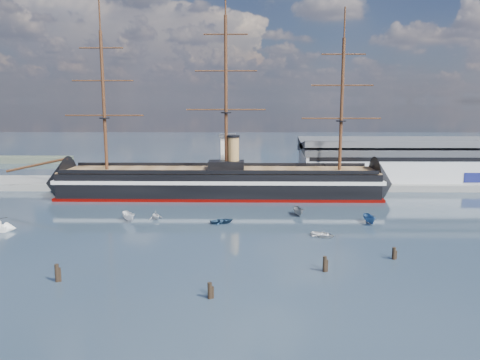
{
  "coord_description": "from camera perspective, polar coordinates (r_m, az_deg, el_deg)",
  "views": [
    {
      "loc": [
        8.86,
        -70.99,
        26.88
      ],
      "look_at": [
        7.41,
        35.0,
        9.0
      ],
      "focal_mm": 35.0,
      "sensor_mm": 36.0,
      "label": 1
    }
  ],
  "objects": [
    {
      "name": "piling_near_right",
      "position": [
        77.28,
        10.26,
        -10.94
      ],
      "size": [
        0.64,
        0.64,
        3.24
      ],
      "primitive_type": "cylinder",
      "color": "black",
      "rests_on": "ground"
    },
    {
      "name": "piling_far_right",
      "position": [
        85.88,
        18.22,
        -9.16
      ],
      "size": [
        0.64,
        0.64,
        2.83
      ],
      "primitive_type": "cylinder",
      "color": "black",
      "rests_on": "ground"
    },
    {
      "name": "motorboat_a",
      "position": [
        109.29,
        -13.38,
        -4.93
      ],
      "size": [
        6.83,
        5.49,
        2.62
      ],
      "primitive_type": "imported",
      "rotation": [
        0.0,
        0.0,
        0.56
      ],
      "color": "white",
      "rests_on": "ground"
    },
    {
      "name": "motorboat_c",
      "position": [
        112.54,
        7.14,
        -4.32
      ],
      "size": [
        6.33,
        3.17,
        2.42
      ],
      "primitive_type": "imported",
      "rotation": [
        0.0,
        0.0,
        0.16
      ],
      "color": "slate",
      "rests_on": "ground"
    },
    {
      "name": "warehouse",
      "position": [
        159.9,
        18.69,
        2.28
      ],
      "size": [
        63.0,
        21.0,
        11.6
      ],
      "color": "#B7BABC",
      "rests_on": "ground"
    },
    {
      "name": "motorboat_b",
      "position": [
        104.88,
        -2.2,
        -5.28
      ],
      "size": [
        2.48,
        3.57,
        1.55
      ],
      "primitive_type": "imported",
      "rotation": [
        0.0,
        0.0,
        1.96
      ],
      "color": "navy",
      "rests_on": "ground"
    },
    {
      "name": "quay",
      "position": [
        149.43,
        1.21,
        -0.79
      ],
      "size": [
        180.0,
        18.0,
        2.0
      ],
      "primitive_type": "cube",
      "color": "slate",
      "rests_on": "ground"
    },
    {
      "name": "motorboat_e",
      "position": [
        95.91,
        10.05,
        -6.85
      ],
      "size": [
        2.66,
        3.3,
        1.45
      ],
      "primitive_type": "imported",
      "rotation": [
        0.0,
        0.0,
        1.03
      ],
      "color": "silver",
      "rests_on": "ground"
    },
    {
      "name": "piling_near_left",
      "position": [
        77.28,
        -21.35,
        -11.47
      ],
      "size": [
        0.64,
        0.64,
        3.46
      ],
      "primitive_type": "cylinder",
      "color": "black",
      "rests_on": "ground"
    },
    {
      "name": "ground",
      "position": [
        114.54,
        -3.68,
        -4.02
      ],
      "size": [
        600.0,
        600.0,
        0.0
      ],
      "primitive_type": "plane",
      "color": "#1D2B38",
      "rests_on": "ground"
    },
    {
      "name": "motorboat_f",
      "position": [
        108.35,
        15.5,
        -5.15
      ],
      "size": [
        6.37,
        2.85,
        2.47
      ],
      "primitive_type": "imported",
      "rotation": [
        0.0,
        0.0,
        0.1
      ],
      "color": "#335B8B",
      "rests_on": "ground"
    },
    {
      "name": "warship",
      "position": [
        133.3,
        -3.28,
        -0.31
      ],
      "size": [
        112.9,
        16.53,
        53.94
      ],
      "rotation": [
        0.0,
        0.0,
        -0.0
      ],
      "color": "black",
      "rests_on": "ground"
    },
    {
      "name": "quay_tower",
      "position": [
        145.12,
        -1.54,
        2.79
      ],
      "size": [
        5.0,
        5.0,
        15.0
      ],
      "color": "silver",
      "rests_on": "ground"
    },
    {
      "name": "piling_near_mid",
      "position": [
        66.7,
        -3.69,
        -14.21
      ],
      "size": [
        0.64,
        0.64,
        2.99
      ],
      "primitive_type": "cylinder",
      "color": "black",
      "rests_on": "ground"
    },
    {
      "name": "motorboat_d",
      "position": [
        110.16,
        -10.23,
        -4.7
      ],
      "size": [
        5.98,
        4.77,
        2.02
      ],
      "primitive_type": "imported",
      "rotation": [
        0.0,
        0.0,
        0.51
      ],
      "color": "silver",
      "rests_on": "ground"
    }
  ]
}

